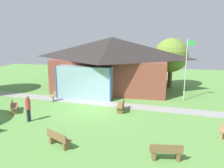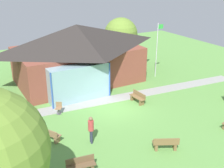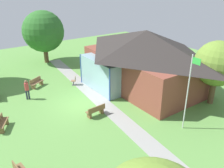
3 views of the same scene
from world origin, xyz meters
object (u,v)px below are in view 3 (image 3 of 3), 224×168
(flagpole, at_px, (188,90))
(tree_behind_pavilion_right, at_px, (217,64))
(tree_west_hedge, at_px, (43,31))
(patio_chair_west, at_px, (74,81))
(visitor_strolling_lawn, at_px, (27,88))
(bench_front_center, at_px, (2,124))
(bench_rear_near_path, at_px, (96,111))
(bench_mid_left, at_px, (37,83))
(pavilion, at_px, (144,58))

(flagpole, relative_size, tree_behind_pavilion_right, 1.01)
(tree_west_hedge, bearing_deg, tree_behind_pavilion_right, 21.20)
(patio_chair_west, xyz_separation_m, tree_west_hedge, (-8.30, 0.45, 3.37))
(flagpole, distance_m, visitor_strolling_lawn, 12.88)
(bench_front_center, height_order, patio_chair_west, patio_chair_west)
(patio_chair_west, xyz_separation_m, tree_behind_pavilion_right, (9.77, 7.46, 2.97))
(bench_rear_near_path, bearing_deg, bench_mid_left, 99.44)
(pavilion, bearing_deg, bench_front_center, -90.18)
(tree_behind_pavilion_right, height_order, tree_west_hedge, tree_west_hedge)
(bench_rear_near_path, bearing_deg, tree_behind_pavilion_right, -26.61)
(bench_front_center, distance_m, patio_chair_west, 8.29)
(bench_mid_left, xyz_separation_m, tree_behind_pavilion_right, (11.47, 10.55, 2.98))
(bench_front_center, height_order, bench_rear_near_path, same)
(pavilion, relative_size, bench_front_center, 7.68)
(bench_mid_left, bearing_deg, bench_front_center, 22.26)
(flagpole, bearing_deg, bench_rear_near_path, -140.54)
(patio_chair_west, bearing_deg, visitor_strolling_lawn, 128.05)
(bench_front_center, height_order, tree_west_hedge, tree_west_hedge)
(bench_front_center, xyz_separation_m, tree_west_hedge, (-12.12, 7.82, 3.39))
(bench_mid_left, height_order, tree_behind_pavilion_right, tree_behind_pavilion_right)
(bench_front_center, bearing_deg, bench_rear_near_path, 97.23)
(bench_mid_left, bearing_deg, visitor_strolling_lawn, 25.19)
(bench_mid_left, relative_size, visitor_strolling_lawn, 0.87)
(tree_west_hedge, bearing_deg, bench_rear_near_path, -6.94)
(bench_front_center, bearing_deg, patio_chair_west, 144.76)
(bench_front_center, distance_m, tree_behind_pavilion_right, 16.26)
(bench_mid_left, bearing_deg, flagpole, 84.74)
(bench_mid_left, bearing_deg, bench_rear_near_path, 73.08)
(bench_mid_left, height_order, bench_rear_near_path, same)
(pavilion, height_order, bench_rear_near_path, pavilion)
(patio_chair_west, height_order, tree_behind_pavilion_right, tree_behind_pavilion_right)
(bench_mid_left, relative_size, tree_west_hedge, 0.24)
(bench_rear_near_path, xyz_separation_m, tree_west_hedge, (-14.35, 1.75, 3.39))
(patio_chair_west, distance_m, visitor_strolling_lawn, 4.62)
(tree_behind_pavilion_right, bearing_deg, bench_mid_left, -137.41)
(pavilion, height_order, flagpole, pavilion)
(bench_rear_near_path, relative_size, tree_west_hedge, 0.24)
(flagpole, height_order, patio_chair_west, flagpole)
(tree_behind_pavilion_right, relative_size, tree_west_hedge, 0.83)
(flagpole, relative_size, bench_mid_left, 3.43)
(visitor_strolling_lawn, bearing_deg, bench_mid_left, 66.42)
(flagpole, distance_m, bench_front_center, 12.55)
(patio_chair_west, bearing_deg, tree_behind_pavilion_right, -109.77)
(visitor_strolling_lawn, relative_size, tree_behind_pavilion_right, 0.34)
(pavilion, relative_size, bench_rear_near_path, 7.73)
(flagpole, distance_m, patio_chair_west, 11.49)
(pavilion, distance_m, bench_rear_near_path, 7.32)
(flagpole, xyz_separation_m, patio_chair_west, (-10.89, -2.69, -2.48))
(pavilion, height_order, tree_behind_pavilion_right, pavilion)
(flagpole, height_order, bench_rear_near_path, flagpole)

